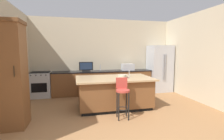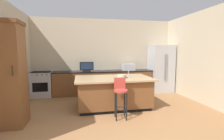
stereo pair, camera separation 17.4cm
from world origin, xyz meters
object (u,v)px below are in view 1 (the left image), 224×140
range_oven (41,85)px  microwave (128,67)px  bar_stool_center (123,94)px  fruit_bowl (122,76)px  cell_phone (127,78)px  cabinet_tower (11,73)px  tv_monitor (86,67)px  tv_remote (124,76)px  kitchen_island (114,92)px  refrigerator (159,68)px

range_oven → microwave: size_ratio=1.94×
bar_stool_center → fruit_bowl: 1.04m
cell_phone → cabinet_tower: bearing=-172.0°
range_oven → tv_monitor: bearing=-1.8°
cabinet_tower → fruit_bowl: (2.76, 0.88, -0.27)m
range_oven → tv_remote: (2.72, -1.52, 0.45)m
tv_monitor → bar_stool_center: (0.72, -2.49, -0.46)m
tv_monitor → microwave: bearing=1.8°
range_oven → tv_monitor: size_ratio=1.78×
cabinet_tower → microwave: size_ratio=4.86×
tv_monitor → kitchen_island: bearing=-66.2°
fruit_bowl → refrigerator: bearing=35.9°
tv_remote → cell_phone: bearing=-95.0°
refrigerator → cell_phone: size_ratio=12.78×
refrigerator → tv_monitor: size_ratio=3.66×
range_oven → fruit_bowl: bearing=-30.9°
cell_phone → tv_remote: 0.27m
kitchen_island → cabinet_tower: cabinet_tower is taller
kitchen_island → fruit_bowl: 0.56m
refrigerator → microwave: (-1.38, 0.08, 0.08)m
refrigerator → bar_stool_center: size_ratio=1.88×
cabinet_tower → bar_stool_center: 2.56m
microwave → fruit_bowl: size_ratio=1.76×
cabinet_tower → range_oven: bearing=87.3°
microwave → tv_remote: microwave is taller
range_oven → bar_stool_center: bearing=-46.9°
refrigerator → tv_monitor: 3.07m
range_oven → cell_phone: bearing=-33.1°
fruit_bowl → tv_monitor: bearing=122.9°
tv_monitor → tv_remote: (1.06, -1.47, -0.17)m
kitchen_island → tv_remote: bearing=22.8°
bar_stool_center → fruit_bowl: (0.27, 0.96, 0.32)m
kitchen_island → bar_stool_center: (0.00, -0.87, 0.16)m
kitchen_island → bar_stool_center: bar_stool_center is taller
cabinet_tower → microwave: 4.25m
range_oven → bar_stool_center: (2.38, -2.54, 0.15)m
fruit_bowl → cell_phone: bearing=-66.1°
refrigerator → tv_remote: (-2.00, -1.45, -0.05)m
kitchen_island → tv_remote: tv_remote is taller
microwave → bar_stool_center: (-0.97, -2.54, -0.43)m
refrigerator → bar_stool_center: refrigerator is taller
cabinet_tower → fruit_bowl: bearing=17.7°
refrigerator → bar_stool_center: (-2.35, -2.46, -0.34)m
refrigerator → cabinet_tower: cabinet_tower is taller
cabinet_tower → cell_phone: 2.95m
fruit_bowl → kitchen_island: bearing=-162.3°
refrigerator → cell_phone: bearing=-139.2°
tv_monitor → bar_stool_center: tv_monitor is taller
tv_monitor → fruit_bowl: size_ratio=1.92×
cabinet_tower → tv_monitor: 3.00m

